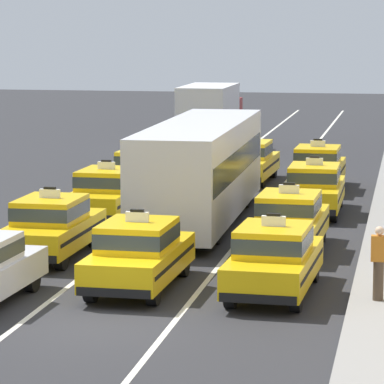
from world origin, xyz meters
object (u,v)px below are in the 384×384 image
at_px(taxi_right_second, 289,221).
at_px(taxi_right_third, 314,188).
at_px(taxi_left_second, 52,226).
at_px(taxi_right_fourth, 318,167).
at_px(taxi_left_fifth, 178,152).
at_px(taxi_center_nearest, 139,253).
at_px(pedestrian_near_crosswalk, 379,263).
at_px(taxi_left_third, 108,193).
at_px(taxi_left_fourth, 143,170).
at_px(bus_center_second, 201,167).
at_px(box_truck_left_sixth, 211,115).
at_px(taxi_center_third, 249,161).
at_px(taxi_right_nearest, 274,258).

distance_m(taxi_right_second, taxi_right_third, 6.46).
height_order(taxi_left_second, taxi_right_fourth, same).
bearing_deg(taxi_right_third, taxi_left_fifth, 124.66).
bearing_deg(taxi_left_second, taxi_right_fourth, 66.80).
bearing_deg(taxi_right_third, taxi_right_second, -91.35).
bearing_deg(taxi_left_fifth, taxi_center_nearest, -80.90).
distance_m(taxi_right_second, pedestrian_near_crosswalk, 6.44).
height_order(taxi_left_third, taxi_right_third, same).
relative_size(taxi_left_fourth, bus_center_second, 0.41).
relative_size(taxi_left_third, bus_center_second, 0.41).
xyz_separation_m(taxi_left_fifth, taxi_right_third, (6.62, -9.57, 0.00)).
bearing_deg(taxi_center_nearest, taxi_right_second, 59.61).
bearing_deg(taxi_left_third, bus_center_second, -2.96).
distance_m(taxi_left_fourth, taxi_right_third, 7.45).
bearing_deg(box_truck_left_sixth, taxi_left_fourth, -89.87).
height_order(taxi_left_fourth, taxi_right_second, same).
distance_m(taxi_left_third, taxi_right_second, 7.58).
bearing_deg(taxi_center_third, taxi_left_fifth, 144.13).
distance_m(taxi_right_fourth, pedestrian_near_crosswalk, 18.20).
xyz_separation_m(taxi_left_fourth, taxi_center_third, (3.45, 3.73, 0.00)).
bearing_deg(taxi_left_second, taxi_center_third, 78.37).
bearing_deg(taxi_left_second, taxi_right_nearest, -26.06).
relative_size(taxi_left_third, taxi_right_second, 1.00).
height_order(box_truck_left_sixth, taxi_right_second, box_truck_left_sixth).
relative_size(box_truck_left_sixth, taxi_right_nearest, 1.51).
height_order(taxi_center_third, taxi_right_second, same).
bearing_deg(bus_center_second, pedestrian_near_crosswalk, -59.13).
xyz_separation_m(bus_center_second, taxi_right_second, (3.25, -3.99, -0.94)).
relative_size(bus_center_second, taxi_center_third, 2.44).
bearing_deg(taxi_right_third, taxi_left_third, -160.39).
height_order(taxi_left_second, taxi_left_third, same).
distance_m(taxi_left_fifth, box_truck_left_sixth, 8.66).
bearing_deg(taxi_left_second, taxi_right_third, 52.96).
distance_m(taxi_center_nearest, pedestrian_near_crosswalk, 5.75).
bearing_deg(taxi_left_fourth, bus_center_second, -60.96).
bearing_deg(bus_center_second, taxi_left_fourth, 119.04).
xyz_separation_m(taxi_center_nearest, taxi_center_third, (0.01, 18.78, 0.00)).
distance_m(box_truck_left_sixth, pedestrian_near_crosswalk, 31.88).
bearing_deg(taxi_center_nearest, taxi_left_second, 135.04).
xyz_separation_m(taxi_center_third, taxi_right_third, (3.20, -7.10, 0.00)).
bearing_deg(pedestrian_near_crosswalk, bus_center_second, 120.87).
xyz_separation_m(taxi_left_second, taxi_left_fourth, (-0.24, 11.87, 0.00)).
relative_size(taxi_right_nearest, pedestrian_near_crosswalk, 2.73).
bearing_deg(taxi_center_nearest, taxi_right_nearest, 0.63).
xyz_separation_m(taxi_left_third, taxi_center_third, (3.30, 9.42, 0.00)).
distance_m(taxi_left_second, taxi_left_fourth, 11.87).
bearing_deg(taxi_right_second, taxi_left_fifth, 111.96).
distance_m(box_truck_left_sixth, taxi_right_second, 25.51).
bearing_deg(taxi_center_nearest, taxi_right_fourth, 80.62).
xyz_separation_m(taxi_left_second, taxi_right_third, (6.41, 8.49, 0.00)).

